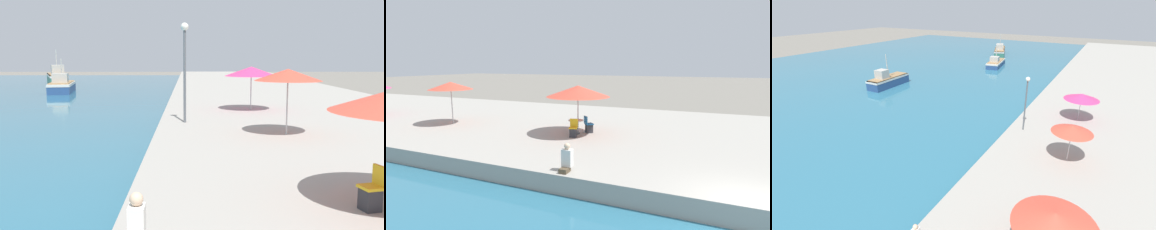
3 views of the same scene
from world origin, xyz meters
TOP-DOWN VIEW (x-y plane):
  - water_basin at (-28.00, 37.00)m, footprint 56.00×90.00m
  - quay_promenade at (8.00, 37.00)m, footprint 16.00×90.00m
  - fishing_boat_near at (-19.74, 24.38)m, footprint 2.16×6.26m
  - fishing_boat_mid at (-11.68, 43.29)m, footprint 3.16×6.58m
  - fishing_boat_far at (-15.80, 55.23)m, footprint 5.42×9.82m
  - cafe_umbrella_pink at (5.84, 7.64)m, footprint 3.32×3.32m
  - cafe_umbrella_white at (5.23, 15.90)m, footprint 2.63×2.63m
  - cafe_umbrella_striped at (4.92, 23.56)m, footprint 3.04×3.04m
  - lamppost at (1.19, 18.98)m, footprint 0.36×0.36m

SIDE VIEW (x-z plane):
  - water_basin at x=-28.00m, z-range 0.00..0.04m
  - quay_promenade at x=8.00m, z-range 0.00..0.74m
  - fishing_boat_mid at x=-11.68m, z-range -1.01..2.48m
  - fishing_boat_near at x=-19.74m, z-range -1.28..3.09m
  - fishing_boat_far at x=-15.80m, z-range -1.34..3.21m
  - cafe_umbrella_striped at x=4.92m, z-range 1.70..4.17m
  - cafe_umbrella_pink at x=5.84m, z-range 1.72..4.28m
  - cafe_umbrella_white at x=5.23m, z-range 1.79..4.37m
  - lamppost at x=1.19m, z-range 1.55..6.11m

